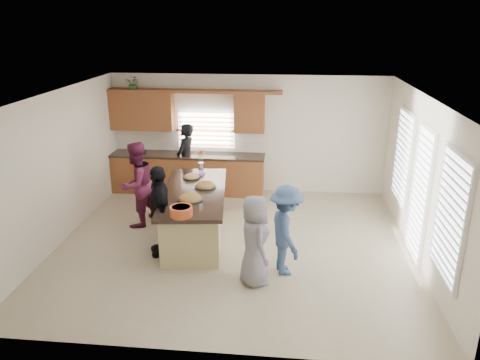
# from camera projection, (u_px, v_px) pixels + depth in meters

# --- Properties ---
(floor) EXTENTS (6.50, 6.50, 0.00)m
(floor) POSITION_uv_depth(u_px,v_px,m) (234.00, 245.00, 8.78)
(floor) COLOR #BEAD8D
(floor) RESTS_ON ground
(room_shell) EXTENTS (6.52, 6.02, 2.81)m
(room_shell) POSITION_uv_depth(u_px,v_px,m) (233.00, 147.00, 8.15)
(room_shell) COLOR silver
(room_shell) RESTS_ON ground
(back_cabinetry) EXTENTS (4.08, 0.66, 2.46)m
(back_cabinetry) POSITION_uv_depth(u_px,v_px,m) (186.00, 155.00, 11.18)
(back_cabinetry) COLOR brown
(back_cabinetry) RESTS_ON ground
(right_wall_glazing) EXTENTS (0.06, 4.00, 2.25)m
(right_wall_glazing) POSITION_uv_depth(u_px,v_px,m) (422.00, 186.00, 7.90)
(right_wall_glazing) COLOR white
(right_wall_glazing) RESTS_ON ground
(island) EXTENTS (1.44, 2.81, 0.95)m
(island) POSITION_uv_depth(u_px,v_px,m) (195.00, 215.00, 8.95)
(island) COLOR #CEBB80
(island) RESTS_ON ground
(platter_front) EXTENTS (0.47, 0.47, 0.19)m
(platter_front) POSITION_uv_depth(u_px,v_px,m) (190.00, 199.00, 8.32)
(platter_front) COLOR black
(platter_front) RESTS_ON island
(platter_mid) EXTENTS (0.42, 0.42, 0.17)m
(platter_mid) POSITION_uv_depth(u_px,v_px,m) (205.00, 186.00, 8.96)
(platter_mid) COLOR black
(platter_mid) RESTS_ON island
(platter_back) EXTENTS (0.35, 0.35, 0.14)m
(platter_back) POSITION_uv_depth(u_px,v_px,m) (192.00, 177.00, 9.46)
(platter_back) COLOR black
(platter_back) RESTS_ON island
(salad_bowl) EXTENTS (0.37, 0.37, 0.16)m
(salad_bowl) POSITION_uv_depth(u_px,v_px,m) (181.00, 211.00, 7.65)
(salad_bowl) COLOR #D65527
(salad_bowl) RESTS_ON island
(clear_cup) EXTENTS (0.07, 0.07, 0.11)m
(clear_cup) POSITION_uv_depth(u_px,v_px,m) (201.00, 208.00, 7.88)
(clear_cup) COLOR white
(clear_cup) RESTS_ON island
(plate_stack) EXTENTS (0.24, 0.24, 0.04)m
(plate_stack) POSITION_uv_depth(u_px,v_px,m) (199.00, 173.00, 9.72)
(plate_stack) COLOR #BD90D1
(plate_stack) RESTS_ON island
(flower_vase) EXTENTS (0.14, 0.14, 0.44)m
(flower_vase) POSITION_uv_depth(u_px,v_px,m) (201.00, 159.00, 9.87)
(flower_vase) COLOR silver
(flower_vase) RESTS_ON island
(potted_plant) EXTENTS (0.37, 0.34, 0.36)m
(potted_plant) POSITION_uv_depth(u_px,v_px,m) (134.00, 84.00, 10.83)
(potted_plant) COLOR #336D2B
(potted_plant) RESTS_ON back_cabinetry
(woman_left_back) EXTENTS (0.55, 0.70, 1.71)m
(woman_left_back) POSITION_uv_depth(u_px,v_px,m) (186.00, 159.00, 11.07)
(woman_left_back) COLOR black
(woman_left_back) RESTS_ON ground
(woman_left_mid) EXTENTS (0.95, 1.04, 1.74)m
(woman_left_mid) POSITION_uv_depth(u_px,v_px,m) (137.00, 185.00, 9.35)
(woman_left_mid) COLOR #641E3E
(woman_left_mid) RESTS_ON ground
(woman_left_front) EXTENTS (0.72, 1.05, 1.65)m
(woman_left_front) POSITION_uv_depth(u_px,v_px,m) (160.00, 211.00, 8.21)
(woman_left_front) COLOR black
(woman_left_front) RESTS_ON ground
(woman_right_back) EXTENTS (0.82, 1.10, 1.53)m
(woman_right_back) POSITION_uv_depth(u_px,v_px,m) (286.00, 230.00, 7.59)
(woman_right_back) COLOR #3A5680
(woman_right_back) RESTS_ON ground
(woman_right_front) EXTENTS (0.71, 0.85, 1.48)m
(woman_right_front) POSITION_uv_depth(u_px,v_px,m) (254.00, 240.00, 7.30)
(woman_right_front) COLOR gray
(woman_right_front) RESTS_ON ground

